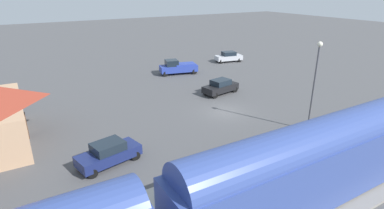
{
  "coord_description": "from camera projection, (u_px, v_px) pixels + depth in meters",
  "views": [
    {
      "loc": [
        -23.6,
        17.87,
        12.03
      ],
      "look_at": [
        1.25,
        3.17,
        1.0
      ],
      "focal_mm": 29.01,
      "sensor_mm": 36.0,
      "label": 1
    }
  ],
  "objects": [
    {
      "name": "ground_plane",
      "position": [
        225.0,
        112.0,
        31.77
      ],
      "size": [
        200.0,
        200.0,
        0.0
      ],
      "primitive_type": "plane",
      "color": "#4C4C4F"
    },
    {
      "name": "railway_track",
      "position": [
        351.0,
        179.0,
        20.48
      ],
      "size": [
        4.8,
        70.0,
        0.3
      ],
      "color": "gray",
      "rests_on": "ground"
    },
    {
      "name": "platform",
      "position": [
        303.0,
        153.0,
        23.67
      ],
      "size": [
        3.2,
        46.0,
        0.3
      ],
      "color": "#B7B2A8",
      "rests_on": "ground"
    },
    {
      "name": "pedestrian_on_platform",
      "position": [
        340.0,
        133.0,
        24.29
      ],
      "size": [
        0.36,
        0.36,
        1.71
      ],
      "color": "#23284C",
      "rests_on": "platform"
    },
    {
      "name": "pedestrian_waiting_far",
      "position": [
        285.0,
        141.0,
        23.03
      ],
      "size": [
        0.36,
        0.36,
        1.71
      ],
      "color": "brown",
      "rests_on": "platform"
    },
    {
      "name": "sedan_navy",
      "position": [
        109.0,
        153.0,
        22.12
      ],
      "size": [
        2.78,
        4.79,
        1.74
      ],
      "color": "navy",
      "rests_on": "ground"
    },
    {
      "name": "pickup_blue",
      "position": [
        178.0,
        67.0,
        45.13
      ],
      "size": [
        3.16,
        5.71,
        2.14
      ],
      "color": "#283D9E",
      "rests_on": "ground"
    },
    {
      "name": "sedan_black",
      "position": [
        221.0,
        87.0,
        36.85
      ],
      "size": [
        2.6,
        4.75,
        1.74
      ],
      "color": "black",
      "rests_on": "ground"
    },
    {
      "name": "sedan_silver",
      "position": [
        229.0,
        57.0,
        52.48
      ],
      "size": [
        2.7,
        4.78,
        1.74
      ],
      "color": "silver",
      "rests_on": "ground"
    },
    {
      "name": "light_pole_near_platform",
      "position": [
        315.0,
        76.0,
        26.06
      ],
      "size": [
        0.44,
        0.44,
        7.86
      ],
      "color": "#515156",
      "rests_on": "ground"
    }
  ]
}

